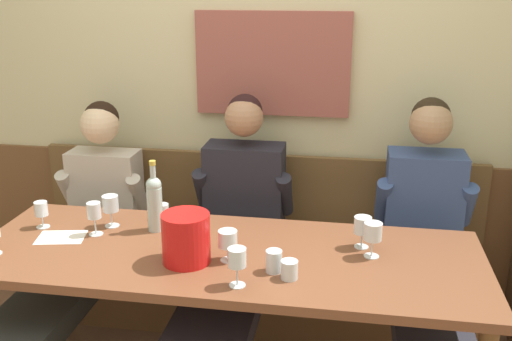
{
  "coord_description": "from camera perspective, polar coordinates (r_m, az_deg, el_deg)",
  "views": [
    {
      "loc": [
        0.5,
        -2.07,
        1.87
      ],
      "look_at": [
        0.08,
        0.45,
        1.03
      ],
      "focal_mm": 41.0,
      "sensor_mm": 36.0,
      "label": 1
    }
  ],
  "objects": [
    {
      "name": "wine_glass_by_bottle",
      "position": [
        2.91,
        -20.22,
        -3.62
      ],
      "size": [
        0.06,
        0.06,
        0.13
      ],
      "color": "silver",
      "rests_on": "dining_table"
    },
    {
      "name": "water_tumbler_center",
      "position": [
        2.88,
        -9.13,
        -3.98
      ],
      "size": [
        0.06,
        0.06,
        0.08
      ],
      "primitive_type": "cylinder",
      "color": "silver",
      "rests_on": "dining_table"
    },
    {
      "name": "ice_bucket",
      "position": [
        2.42,
        -6.84,
        -6.56
      ],
      "size": [
        0.2,
        0.2,
        0.21
      ],
      "primitive_type": "cylinder",
      "color": "red",
      "rests_on": "dining_table"
    },
    {
      "name": "wine_glass_right_end",
      "position": [
        2.81,
        -14.02,
        -3.24
      ],
      "size": [
        0.08,
        0.08,
        0.15
      ],
      "color": "silver",
      "rests_on": "dining_table"
    },
    {
      "name": "water_tumbler_left",
      "position": [
        2.35,
        1.76,
        -8.83
      ],
      "size": [
        0.07,
        0.07,
        0.09
      ],
      "primitive_type": "cylinder",
      "color": "silver",
      "rests_on": "dining_table"
    },
    {
      "name": "wine_glass_near_bucket",
      "position": [
        2.41,
        -2.78,
        -6.74
      ],
      "size": [
        0.08,
        0.08,
        0.13
      ],
      "color": "silver",
      "rests_on": "dining_table"
    },
    {
      "name": "wood_wainscot_panel",
      "position": [
        3.45,
        0.27,
        -5.97
      ],
      "size": [
        6.8,
        0.03,
        0.91
      ],
      "primitive_type": "cube",
      "color": "brown",
      "rests_on": "ground"
    },
    {
      "name": "room_wall_back",
      "position": [
        3.24,
        0.46,
        9.88
      ],
      "size": [
        6.8,
        0.12,
        2.8
      ],
      "color": "beige",
      "rests_on": "ground"
    },
    {
      "name": "wine_glass_left_end",
      "position": [
        2.22,
        -1.86,
        -8.67
      ],
      "size": [
        0.07,
        0.07,
        0.16
      ],
      "color": "silver",
      "rests_on": "dining_table"
    },
    {
      "name": "wine_glass_center_rear",
      "position": [
        2.74,
        -15.52,
        -3.97
      ],
      "size": [
        0.06,
        0.06,
        0.16
      ],
      "color": "silver",
      "rests_on": "dining_table"
    },
    {
      "name": "wine_glass_mid_right",
      "position": [
        2.57,
        10.35,
        -5.42
      ],
      "size": [
        0.08,
        0.08,
        0.14
      ],
      "color": "silver",
      "rests_on": "dining_table"
    },
    {
      "name": "person_center_left_seat",
      "position": [
        2.88,
        -2.31,
        -7.24
      ],
      "size": [
        0.52,
        1.24,
        1.31
      ],
      "color": "#232E34",
      "rests_on": "ground"
    },
    {
      "name": "water_tumbler_right",
      "position": [
        2.3,
        3.27,
        -9.63
      ],
      "size": [
        0.07,
        0.07,
        0.08
      ],
      "primitive_type": "cylinder",
      "color": "silver",
      "rests_on": "dining_table"
    },
    {
      "name": "person_right_seat",
      "position": [
        3.12,
        -16.82,
        -6.45
      ],
      "size": [
        0.49,
        1.24,
        1.25
      ],
      "color": "#29313C",
      "rests_on": "ground"
    },
    {
      "name": "dining_table",
      "position": [
        2.57,
        -2.97,
        -9.59
      ],
      "size": [
        2.19,
        0.79,
        0.76
      ],
      "color": "brown",
      "rests_on": "ground"
    },
    {
      "name": "wine_glass_mid_left",
      "position": [
        2.49,
        11.33,
        -6.03
      ],
      "size": [
        0.08,
        0.08,
        0.15
      ],
      "color": "silver",
      "rests_on": "dining_table"
    },
    {
      "name": "wine_bottle_green_tall",
      "position": [
        2.72,
        -9.87,
        -2.99
      ],
      "size": [
        0.07,
        0.07,
        0.34
      ],
      "color": "#B1C5BD",
      "rests_on": "dining_table"
    },
    {
      "name": "person_left_seat",
      "position": [
        2.86,
        16.4,
        -7.77
      ],
      "size": [
        0.48,
        1.24,
        1.32
      ],
      "color": "#2A3031",
      "rests_on": "ground"
    },
    {
      "name": "tasting_sheet_left_guest",
      "position": [
        2.8,
        -18.47,
        -6.2
      ],
      "size": [
        0.24,
        0.19,
        0.0
      ],
      "primitive_type": "cube",
      "rotation": [
        0.0,
        0.0,
        0.21
      ],
      "color": "white",
      "rests_on": "dining_table"
    },
    {
      "name": "wall_bench",
      "position": [
        3.34,
        -0.32,
        -10.16
      ],
      "size": [
        2.49,
        0.42,
        0.94
      ],
      "color": "brown",
      "rests_on": "ground"
    }
  ]
}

